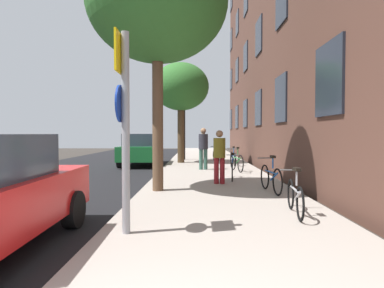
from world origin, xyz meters
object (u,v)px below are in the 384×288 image
sign_post (124,116)px  traffic_light (183,113)px  bicycle_1 (271,178)px  car_1 (141,149)px  pedestrian_2 (203,144)px  bicycle_5 (216,155)px  tree_near (157,3)px  pedestrian_1 (203,146)px  bicycle_3 (237,162)px  bicycle_4 (233,158)px  tree_far (181,87)px  bicycle_0 (295,196)px  bicycle_2 (232,169)px  pedestrian_0 (219,153)px

sign_post → traffic_light: 14.46m
bicycle_1 → car_1: size_ratio=0.37×
pedestrian_2 → bicycle_5: bearing=-59.2°
tree_near → pedestrian_2: 11.35m
pedestrian_1 → bicycle_5: bearing=79.3°
bicycle_3 → bicycle_5: bicycle_3 is taller
car_1 → bicycle_4: bearing=-16.1°
tree_far → bicycle_1: tree_far is taller
sign_post → bicycle_4: (2.83, 10.78, -1.43)m
tree_near → tree_far: tree_near is taller
bicycle_1 → bicycle_4: bicycle_1 is taller
bicycle_0 → bicycle_5: (-0.77, 12.00, 0.00)m
bicycle_4 → pedestrian_2: bearing=110.9°
tree_near → pedestrian_2: tree_near is taller
tree_near → bicycle_4: size_ratio=3.95×
bicycle_3 → bicycle_5: (-0.55, 4.80, -0.04)m
bicycle_0 → pedestrian_1: size_ratio=0.88×
bicycle_2 → pedestrian_1: 3.24m
bicycle_3 → bicycle_4: bearing=87.1°
sign_post → bicycle_1: (3.02, 3.59, -1.41)m
tree_far → bicycle_5: bearing=22.1°
tree_far → bicycle_0: tree_far is taller
bicycle_4 → tree_far: bearing=147.6°
car_1 → pedestrian_1: bearing=-44.4°
tree_near → tree_far: size_ratio=1.26×
pedestrian_0 → bicycle_5: bearing=87.3°
tree_near → bicycle_2: (2.22, 2.17, -4.61)m
bicycle_3 → pedestrian_1: 1.60m
traffic_light → pedestrian_1: traffic_light is taller
tree_near → tree_far: 8.67m
bicycle_0 → car_1: (-4.71, 10.92, 0.38)m
pedestrian_2 → bicycle_2: bearing=-84.5°
bicycle_0 → pedestrian_2: pedestrian_2 is taller
bicycle_5 → pedestrian_1: size_ratio=0.88×
pedestrian_0 → bicycle_2: bearing=62.5°
bicycle_4 → pedestrian_0: 5.87m
bicycle_4 → pedestrian_1: (-1.46, -1.76, 0.65)m
tree_far → pedestrian_1: tree_far is taller
tree_near → bicycle_1: bearing=-4.4°
bicycle_1 → pedestrian_1: (-1.64, 5.44, 0.63)m
pedestrian_0 → bicycle_4: bearing=79.6°
pedestrian_0 → pedestrian_2: 9.30m
tree_far → bicycle_3: bearing=-58.7°
tree_far → bicycle_4: (2.57, -1.63, -3.58)m
bicycle_4 → pedestrian_0: size_ratio=1.02×
pedestrian_2 → bicycle_3: bearing=-78.3°
bicycle_3 → car_1: (-4.48, 3.72, 0.34)m
pedestrian_1 → pedestrian_2: 5.31m
bicycle_2 → sign_post: bearing=-110.8°
tree_near → pedestrian_0: 4.55m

